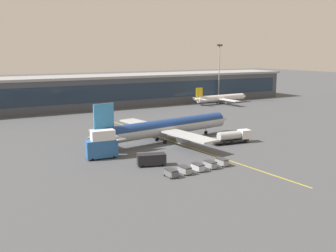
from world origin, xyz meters
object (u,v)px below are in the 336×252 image
object	(u,v)px
baggage_cart_1	(185,170)
baggage_cart_4	(222,162)
main_airliner	(167,127)
baggage_cart_2	(198,167)
fuel_tanker	(234,136)
catering_lift	(102,145)
commuter_jet_near	(221,98)
baggage_cart_0	(171,173)
baggage_cart_3	(210,164)
lavatory_truck	(151,159)

from	to	relation	value
baggage_cart_1	baggage_cart_4	distance (m)	9.60
main_airliner	baggage_cart_2	bearing A→B (deg)	-105.71
fuel_tanker	baggage_cart_2	bearing A→B (deg)	-144.92
catering_lift	commuter_jet_near	world-z (taller)	commuter_jet_near
catering_lift	baggage_cart_1	world-z (taller)	catering_lift
main_airliner	baggage_cart_2	distance (m)	26.02
baggage_cart_1	baggage_cart_2	size ratio (longest dim) A/B	1.00
baggage_cart_0	baggage_cart_3	distance (m)	9.60
baggage_cart_1	fuel_tanker	bearing A→B (deg)	31.84
catering_lift	fuel_tanker	bearing A→B (deg)	-5.19
lavatory_truck	baggage_cart_0	size ratio (longest dim) A/B	2.24
main_airliner	baggage_cart_1	size ratio (longest dim) A/B	16.32
baggage_cart_1	baggage_cart_4	xyz separation A→B (m)	(9.56, 0.83, 0.00)
baggage_cart_2	lavatory_truck	bearing A→B (deg)	130.23
lavatory_truck	baggage_cart_1	bearing A→B (deg)	-67.59
commuter_jet_near	baggage_cart_4	bearing A→B (deg)	-127.13
lavatory_truck	baggage_cart_3	bearing A→B (deg)	-37.31
baggage_cart_3	commuter_jet_near	world-z (taller)	commuter_jet_near
fuel_tanker	baggage_cart_3	world-z (taller)	fuel_tanker
catering_lift	baggage_cart_3	xyz separation A→B (m)	(16.41, -17.54, -2.28)
fuel_tanker	baggage_cart_2	world-z (taller)	fuel_tanker
catering_lift	baggage_cart_0	world-z (taller)	catering_lift
catering_lift	baggage_cart_0	distance (m)	19.73
fuel_tanker	baggage_cart_1	bearing A→B (deg)	-148.16
main_airliner	commuter_jet_near	world-z (taller)	main_airliner
main_airliner	commuter_jet_near	xyz separation A→B (m)	(57.50, 52.43, -1.17)
baggage_cart_2	baggage_cart_3	distance (m)	3.20
fuel_tanker	commuter_jet_near	xyz separation A→B (m)	(43.55, 62.60, 0.90)
fuel_tanker	baggage_cart_3	size ratio (longest dim) A/B	3.97
main_airliner	fuel_tanker	size ratio (longest dim) A/B	4.11
baggage_cart_2	baggage_cart_3	xyz separation A→B (m)	(3.19, 0.28, 0.00)
lavatory_truck	main_airliner	bearing A→B (deg)	52.10
baggage_cart_2	baggage_cart_3	size ratio (longest dim) A/B	1.00
catering_lift	baggage_cart_4	bearing A→B (deg)	-41.37
baggage_cart_4	commuter_jet_near	xyz separation A→B (m)	(58.12, 76.76, 1.87)
baggage_cart_1	commuter_jet_near	world-z (taller)	commuter_jet_near
baggage_cart_0	baggage_cart_1	bearing A→B (deg)	4.94
catering_lift	baggage_cart_2	world-z (taller)	catering_lift
commuter_jet_near	baggage_cart_0	bearing A→B (deg)	-132.31
baggage_cart_1	baggage_cart_3	xyz separation A→B (m)	(6.38, 0.55, 0.00)
baggage_cart_4	baggage_cart_0	bearing A→B (deg)	-175.06
baggage_cart_0	baggage_cart_3	xyz separation A→B (m)	(9.56, 0.83, 0.00)
fuel_tanker	baggage_cart_1	xyz separation A→B (m)	(-24.14, -14.99, -0.96)
fuel_tanker	main_airliner	bearing A→B (deg)	143.93
baggage_cart_4	commuter_jet_near	bearing A→B (deg)	52.87
main_airliner	baggage_cart_3	world-z (taller)	main_airliner
baggage_cart_4	commuter_jet_near	size ratio (longest dim) A/B	0.09
catering_lift	lavatory_truck	size ratio (longest dim) A/B	1.12
fuel_tanker	catering_lift	distance (m)	34.34
baggage_cart_0	baggage_cart_2	xyz separation A→B (m)	(6.38, 0.55, 0.00)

